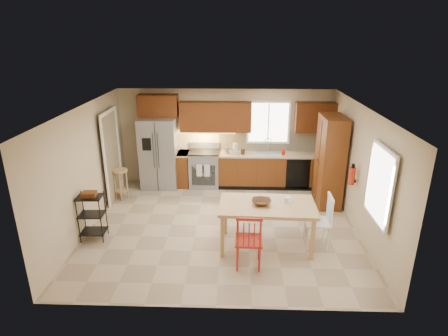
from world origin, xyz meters
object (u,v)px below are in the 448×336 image
Objects in this scene: refrigerator at (159,153)px; soap_bottle at (284,151)px; pantry at (330,161)px; range_stove at (204,169)px; chair_white at (317,221)px; chair_red at (249,239)px; table_jar at (288,201)px; bar_stool at (121,184)px; table_bowl at (261,204)px; dining_table at (266,226)px; fire_extinguisher at (352,176)px; utility_cart at (92,217)px.

refrigerator is 9.53× the size of soap_bottle.
refrigerator is 4.23m from pantry.
chair_white is (2.36, -2.88, 0.05)m from range_stove.
range_stove is 0.44× the size of pantry.
table_jar is (0.73, 0.76, 0.38)m from chair_red.
bar_stool is at bearing 152.71° from table_jar.
bar_stool is at bearing -168.52° from soap_bottle.
dining_table is at bearing 0.00° from table_bowl.
chair_red is 0.78m from table_bowl.
fire_extinguisher is 1.01× the size of table_bowl.
chair_white reaches higher than utility_cart.
utility_cart is (-0.80, -2.72, -0.44)m from refrigerator.
chair_white is at bearing 2.70° from table_bowl.
table_bowl is 2.11× the size of table_jar.
dining_table is 0.45m from table_bowl.
chair_red is at bearing -110.30° from table_bowl.
chair_red is at bearing -16.89° from utility_cart.
table_jar is at bearing -150.38° from fire_extinguisher.
refrigerator is 5.13× the size of table_bowl.
range_stove is at bearing 161.71° from pantry.
refrigerator is at bearing -177.01° from range_stove.
utility_cart is at bearing -125.05° from range_stove.
pantry is at bearing 20.88° from bar_stool.
soap_bottle is 2.97m from dining_table.
refrigerator is 1.24m from range_stove.
utility_cart is at bearing 90.64° from chair_white.
pantry reaches higher than utility_cart.
dining_table is (1.41, -2.93, -0.03)m from range_stove.
utility_cart reaches higher than bar_stool.
utility_cart is (-4.31, 0.10, -0.04)m from chair_white.
table_jar reaches higher than range_stove.
chair_red reaches higher than table_bowl.
refrigerator is 10.83× the size of table_jar.
dining_table is 2.34× the size of bar_stool.
table_jar is 0.18× the size of utility_cart.
bar_stool is at bearing -133.84° from refrigerator.
soap_bottle is at bearing 8.72° from chair_white.
pantry is 5.92× the size of table_bowl.
chair_white is 1.09× the size of utility_cart.
range_stove is 3.40m from utility_cart.
fire_extinguisher is 0.35× the size of chair_red.
table_jar is 0.22× the size of bar_stool.
soap_bottle reaches higher than table_jar.
soap_bottle is at bearing 120.53° from fire_extinguisher.
range_stove is 1.23× the size of bar_stool.
chair_red reaches higher than range_stove.
bar_stool is 1.89m from utility_cart.
soap_bottle is 2.75m from table_jar.
soap_bottle is at bearing 76.50° from chair_red.
fire_extinguisher is at bearing 29.62° from table_jar.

